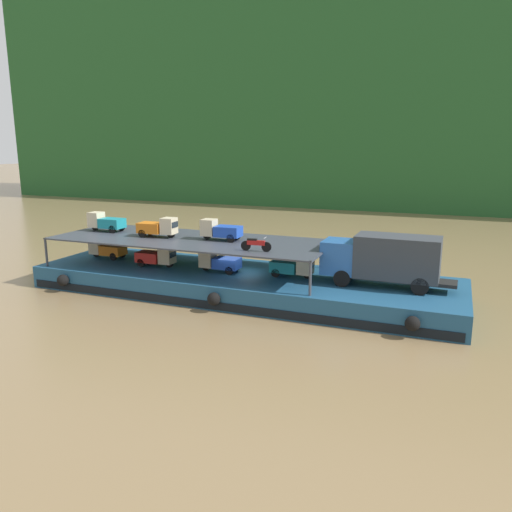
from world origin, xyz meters
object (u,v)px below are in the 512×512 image
Objects in this scene: mini_truck_upper_mid at (158,227)px; motorcycle_upper_port at (256,244)px; mini_truck_lower_aft at (157,257)px; covered_lorry at (384,259)px; cargo_barge at (241,283)px; mini_truck_upper_fore at (220,230)px; mini_truck_lower_mid at (219,262)px; mini_truck_upper_stern at (106,222)px; mini_truck_lower_stern at (107,249)px; mini_truck_lower_fore at (293,266)px.

motorcycle_upper_port is at bearing -13.25° from mini_truck_upper_mid.
mini_truck_lower_aft is at bearing 169.45° from motorcycle_upper_port.
motorcycle_upper_port is at bearing -163.44° from covered_lorry.
mini_truck_upper_mid reaches higher than cargo_barge.
mini_truck_upper_mid is 1.01× the size of mini_truck_upper_fore.
cargo_barge is 6.33m from mini_truck_lower_aft.
mini_truck_lower_mid is (-10.60, -0.45, -1.00)m from covered_lorry.
motorcycle_upper_port is (3.31, -1.72, 1.74)m from mini_truck_lower_mid.
cargo_barge is 7.07m from mini_truck_upper_mid.
mini_truck_upper_stern is at bearing 168.33° from mini_truck_lower_aft.
mini_truck_lower_mid is at bearing -2.14° from mini_truck_upper_mid.
mini_truck_upper_mid is 8.27m from motorcycle_upper_port.
mini_truck_lower_stern is 0.99× the size of mini_truck_upper_mid.
mini_truck_upper_fore is 1.46× the size of motorcycle_upper_port.
mini_truck_lower_fore is 14.76m from mini_truck_upper_stern.
mini_truck_upper_fore is 4.29m from motorcycle_upper_port.
mini_truck_lower_stern is at bearing 179.50° from mini_truck_lower_fore.
motorcycle_upper_port is (12.97, -2.52, -0.26)m from mini_truck_upper_stern.
mini_truck_upper_stern is (-14.62, 0.25, 2.00)m from mini_truck_lower_fore.
mini_truck_upper_mid reaches higher than mini_truck_lower_fore.
mini_truck_lower_mid reaches higher than cargo_barge.
covered_lorry is (9.17, 0.11, 2.44)m from cargo_barge.
cargo_barge is 14.89× the size of motorcycle_upper_port.
mini_truck_lower_aft is 4.71m from mini_truck_lower_mid.
motorcycle_upper_port reaches higher than mini_truck_lower_stern.
mini_truck_upper_mid reaches higher than motorcycle_upper_port.
mini_truck_upper_stern is 0.99× the size of mini_truck_upper_mid.
covered_lorry is at bearing 2.44° from mini_truck_lower_mid.
cargo_barge is 2.06m from mini_truck_lower_mid.
covered_lorry reaches higher than cargo_barge.
cargo_barge is 3.81m from mini_truck_lower_fore.
mini_truck_upper_mid is (-6.17, -0.16, 3.44)m from cargo_barge.
motorcycle_upper_port is (1.87, -2.06, 3.18)m from cargo_barge.
mini_truck_lower_stern is 13.27m from motorcycle_upper_port.
mini_truck_upper_stern and mini_truck_upper_mid have the same top height.
mini_truck_lower_fore is 1.46× the size of motorcycle_upper_port.
motorcycle_upper_port is (8.04, -1.89, -0.26)m from mini_truck_upper_mid.
mini_truck_lower_mid is (9.62, -0.67, 0.00)m from mini_truck_lower_stern.
covered_lorry reaches higher than mini_truck_lower_fore.
covered_lorry is 10.66m from mini_truck_lower_mid.
mini_truck_lower_fore is at bearing -1.81° from mini_truck_upper_fore.
covered_lorry is at bearing -1.37° from mini_truck_upper_fore.
mini_truck_upper_fore is at bearing 178.63° from covered_lorry.
mini_truck_lower_aft reaches higher than cargo_barge.
mini_truck_upper_stern is at bearing 179.00° from mini_truck_lower_fore.
mini_truck_upper_fore is (9.41, 0.04, 2.00)m from mini_truck_lower_stern.
mini_truck_upper_mid is at bearing 166.75° from motorcycle_upper_port.
mini_truck_lower_stern is 2.00m from mini_truck_upper_stern.
cargo_barge is at bearing -179.31° from covered_lorry.
mini_truck_lower_mid is at bearing -4.74° from mini_truck_upper_stern.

